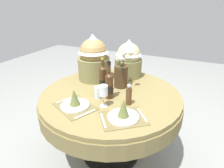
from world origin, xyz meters
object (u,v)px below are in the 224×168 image
Objects in this scene: place_setting_left at (75,102)px; wine_bottle_left at (103,80)px; gift_tub_back_centre at (128,57)px; wine_bottle_centre at (109,85)px; tumbler_near_left at (98,93)px; gift_tub_back_left at (94,56)px; pepper_mill at (129,95)px; flower_vase at (121,72)px; wine_glass_right at (103,91)px; dining_table at (111,104)px; place_setting_right at (123,113)px.

wine_bottle_left is (0.11, 0.31, 0.09)m from place_setting_left.
wine_bottle_left is at bearing -96.00° from gift_tub_back_centre.
place_setting_left is 1.22× the size of wine_bottle_centre.
gift_tub_back_left reaches higher than tumbler_near_left.
pepper_mill is at bearing -10.78° from wine_bottle_centre.
flower_vase is 1.12× the size of wine_bottle_left.
wine_bottle_centre is 0.13m from tumbler_near_left.
gift_tub_back_centre reaches higher than flower_vase.
wine_glass_right is 0.73m from gift_tub_back_centre.
dining_table is 0.34m from pepper_mill.
gift_tub_back_centre is at bearing 84.00° from wine_bottle_left.
dining_table is 3.36× the size of flower_vase.
place_setting_left and place_setting_right have the same top height.
gift_tub_back_left reaches higher than pepper_mill.
wine_bottle_centre is 1.79× the size of wine_glass_right.
dining_table is 7.10× the size of wine_glass_right.
gift_tub_back_centre reaches higher than wine_glass_right.
flower_vase is 0.26m from wine_bottle_centre.
place_setting_left is 1.16× the size of wine_bottle_left.
dining_table is 0.59m from gift_tub_back_centre.
tumbler_near_left is 0.58× the size of pepper_mill.
flower_vase is (0.20, 0.52, 0.11)m from place_setting_left.
wine_bottle_centre reaches higher than wine_glass_right.
wine_bottle_left is (-0.06, -0.04, 0.26)m from dining_table.
dining_table is 2.75× the size of gift_tub_back_left.
wine_bottle_centre is (-0.24, 0.25, 0.08)m from place_setting_right.
place_setting_right is at bearing -52.16° from dining_table.
wine_bottle_centre is at bearing 28.74° from tumbler_near_left.
wine_glass_right reaches higher than place_setting_left.
wine_bottle_left is 0.23m from wine_glass_right.
place_setting_right is 0.22m from pepper_mill.
place_setting_left is 2.18× the size of pepper_mill.
wine_bottle_centre is (-0.01, -0.26, -0.03)m from flower_vase.
dining_table is 3.18× the size of place_setting_right.
place_setting_left reaches higher than tumbler_near_left.
flower_vase is 3.66× the size of tumbler_near_left.
gift_tub_back_left is (-0.32, 0.25, 0.38)m from dining_table.
flower_vase is (0.04, 0.17, 0.28)m from dining_table.
wine_bottle_left is 0.73× the size of gift_tub_back_left.
wine_bottle_centre reaches higher than place_setting_right.
place_setting_left is at bearing -114.76° from dining_table.
tumbler_near_left is at bearing -113.26° from dining_table.
place_setting_right is 0.87× the size of gift_tub_back_left.
pepper_mill is at bearing 29.71° from place_setting_left.
pepper_mill is at bearing -57.51° from flower_vase.
flower_vase is at bearing 88.23° from wine_bottle_centre.
flower_vase is 0.23m from wine_bottle_left.
wine_glass_right is at bearing -78.22° from dining_table.
tumbler_near_left is at bearing -56.62° from gift_tub_back_left.
wine_bottle_centre is 0.16m from wine_glass_right.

